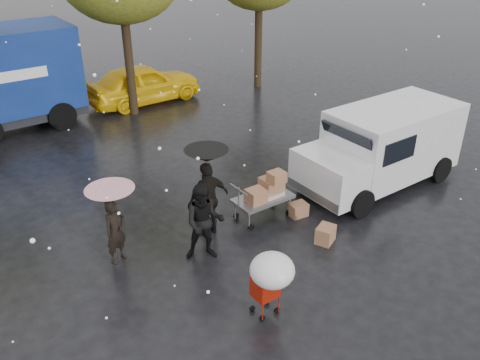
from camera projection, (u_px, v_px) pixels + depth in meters
ground at (226, 268)px, 11.21m from camera, size 90.00×90.00×0.00m
person_pink at (115, 231)px, 11.11m from camera, size 0.65×0.55×1.53m
person_middle at (204, 222)px, 11.13m from camera, size 1.13×1.06×1.85m
person_black at (208, 199)px, 11.97m from camera, size 1.13×0.49×1.90m
umbrella_pink at (110, 195)px, 10.68m from camera, size 1.05×1.05×1.83m
umbrella_black at (207, 156)px, 11.43m from camera, size 1.02×1.02×2.24m
vendor_cart at (266, 191)px, 12.75m from camera, size 1.52×0.80×1.27m
shopping_cart at (271, 273)px, 9.36m from camera, size 0.84×0.84×1.46m
white_van at (383, 146)px, 14.17m from camera, size 4.91×2.18×2.20m
box_ground_near at (325, 234)px, 11.98m from camera, size 0.57×0.52×0.41m
box_ground_far at (298, 210)px, 13.04m from camera, size 0.48×0.40×0.35m
yellow_taxi at (144, 83)px, 20.44m from camera, size 4.62×1.92×1.57m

